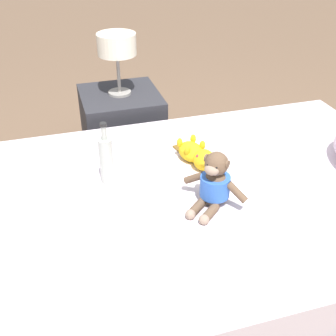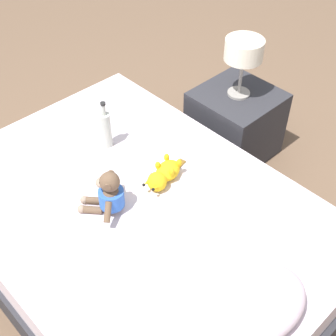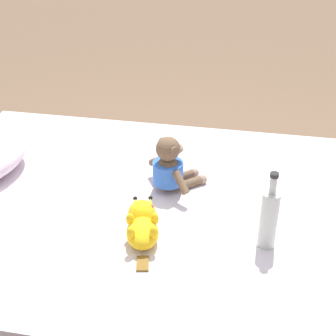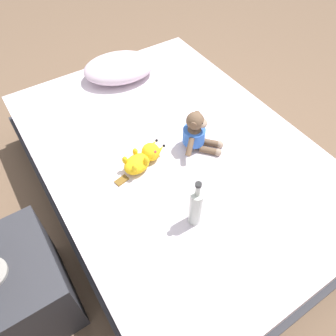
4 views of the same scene
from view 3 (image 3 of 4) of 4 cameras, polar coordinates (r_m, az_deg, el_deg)
ground_plane at (r=2.15m, az=-1.77°, el=-13.05°), size 16.00×16.00×0.00m
bed at (r=2.02m, az=-1.86°, el=-8.87°), size 1.43×2.02×0.41m
plush_monkey at (r=1.92m, az=0.28°, el=-0.01°), size 0.26×0.26×0.24m
plush_yellow_creature at (r=1.70m, az=-2.99°, el=-6.59°), size 0.33×0.15×0.10m
glass_bottle at (r=1.65m, az=11.76°, el=-5.76°), size 0.06×0.06×0.29m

